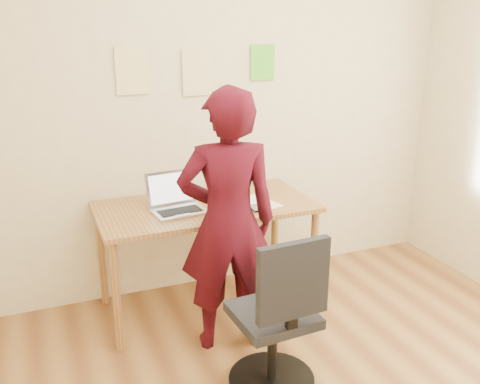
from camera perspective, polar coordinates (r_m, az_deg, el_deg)
name	(u,v)px	position (r m, az deg, el deg)	size (l,w,h in m)	color
room	(367,162)	(2.21, 13.43, 3.18)	(3.58, 3.58, 2.78)	brown
desk	(206,217)	(3.51, -3.68, -2.69)	(1.40, 0.70, 0.74)	#A16937
laptop	(176,203)	(3.38, -6.81, -1.13)	(0.35, 0.32, 0.23)	#B2B2BA
paper_sheet	(256,203)	(3.51, 1.76, -1.16)	(0.21, 0.31, 0.00)	white
phone	(256,208)	(3.39, 1.74, -1.75)	(0.07, 0.13, 0.01)	black
wall_note_left	(132,71)	(3.55, -11.45, 12.57)	(0.21, 0.00, 0.30)	#EED68E
wall_note_mid	(198,73)	(3.66, -4.55, 12.55)	(0.21, 0.00, 0.30)	#EED68E
wall_note_right	(263,63)	(3.83, 2.43, 13.63)	(0.18, 0.00, 0.24)	#5DCE2E
office_chair	(278,325)	(2.85, 4.10, -14.00)	(0.47, 0.47, 0.90)	black
person	(228,223)	(3.06, -1.31, -3.29)	(0.57, 0.38, 1.57)	#390711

